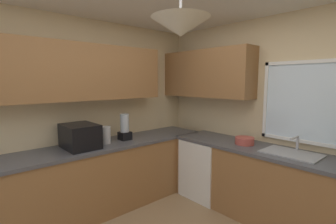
{
  "coord_description": "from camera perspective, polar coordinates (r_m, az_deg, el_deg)",
  "views": [
    {
      "loc": [
        1.34,
        -1.32,
        1.69
      ],
      "look_at": [
        -0.71,
        0.51,
        1.35
      ],
      "focal_mm": 26.33,
      "sensor_mm": 36.0,
      "label": 1
    }
  ],
  "objects": [
    {
      "name": "room_shell",
      "position": [
        2.46,
        3.99,
        7.73
      ],
      "size": [
        3.84,
        3.7,
        2.57
      ],
      "color": "beige",
      "rests_on": "ground_plane"
    },
    {
      "name": "counter_run_left",
      "position": [
        3.41,
        -16.56,
        -14.59
      ],
      "size": [
        0.65,
        3.31,
        0.88
      ],
      "color": "olive",
      "rests_on": "ground_plane"
    },
    {
      "name": "counter_run_back",
      "position": [
        3.26,
        25.19,
        -16.03
      ],
      "size": [
        2.93,
        0.65,
        0.88
      ],
      "color": "olive",
      "rests_on": "ground_plane"
    },
    {
      "name": "dishwasher",
      "position": [
        3.77,
        9.03,
        -12.61
      ],
      "size": [
        0.6,
        0.6,
        0.84
      ],
      "primitive_type": "cube",
      "color": "white",
      "rests_on": "ground_plane"
    },
    {
      "name": "microwave",
      "position": [
        3.18,
        -19.71,
        -5.28
      ],
      "size": [
        0.48,
        0.36,
        0.29
      ],
      "primitive_type": "cube",
      "color": "black",
      "rests_on": "counter_run_left"
    },
    {
      "name": "kettle",
      "position": [
        3.31,
        -14.12,
        -5.18
      ],
      "size": [
        0.11,
        0.11,
        0.23
      ],
      "primitive_type": "cylinder",
      "color": "#B7B7BC",
      "rests_on": "counter_run_left"
    },
    {
      "name": "sink_assembly",
      "position": [
        3.1,
        26.67,
        -8.48
      ],
      "size": [
        0.59,
        0.4,
        0.19
      ],
      "color": "#9EA0A5",
      "rests_on": "counter_run_back"
    },
    {
      "name": "bowl",
      "position": [
        3.33,
        17.32,
        -6.37
      ],
      "size": [
        0.24,
        0.24,
        0.09
      ],
      "primitive_type": "cylinder",
      "color": "#B74C42",
      "rests_on": "counter_run_back"
    },
    {
      "name": "blender_appliance",
      "position": [
        3.45,
        -9.99,
        -3.71
      ],
      "size": [
        0.15,
        0.15,
        0.36
      ],
      "color": "black",
      "rests_on": "counter_run_left"
    }
  ]
}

